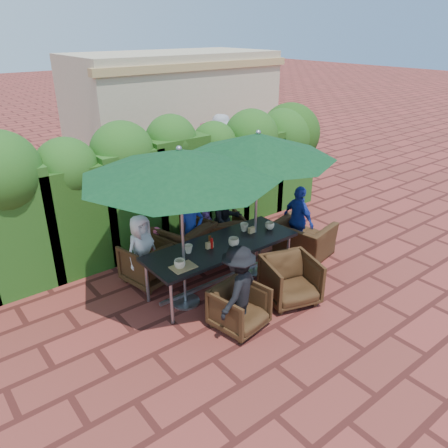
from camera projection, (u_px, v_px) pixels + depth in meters
ground at (227, 292)px, 7.01m from camera, size 80.00×80.00×0.00m
dining_table at (222, 249)px, 6.90m from camera, size 2.53×0.90×0.75m
umbrella_left at (180, 164)px, 5.82m from camera, size 2.76×2.76×2.46m
umbrella_right at (258, 146)px, 6.69m from camera, size 2.44×2.44×2.46m
chair_far_left at (149, 261)px, 7.15m from camera, size 0.87×0.83×0.77m
chair_far_mid at (185, 241)px, 7.68m from camera, size 1.04×1.01×0.86m
chair_far_right at (222, 232)px, 8.10m from camera, size 0.96×0.93×0.80m
chair_near_left at (239, 306)px, 6.05m from camera, size 0.77×0.73×0.69m
chair_near_right at (291, 278)px, 6.64m from camera, size 0.94×0.91×0.78m
chair_end_right at (303, 233)px, 8.00m from camera, size 0.82×1.08×0.85m
adult_far_left at (142, 250)px, 7.03m from camera, size 0.65×0.47×1.20m
adult_far_mid at (191, 231)px, 7.58m from camera, size 0.51×0.43×1.30m
adult_far_right at (227, 220)px, 7.97m from camera, size 0.65×0.43×1.30m
adult_near_left at (238, 290)px, 5.89m from camera, size 0.90×0.68×1.28m
adult_end_right at (298, 220)px, 7.98m from camera, size 0.46×0.80×1.29m
child_left at (159, 248)px, 7.56m from camera, size 0.28×0.23×0.77m
child_right at (207, 232)px, 7.97m from camera, size 0.38×0.33×0.91m
pedestrian_a at (167, 167)px, 10.42m from camera, size 1.60×1.09×1.62m
pedestrian_b at (207, 155)px, 11.23m from camera, size 0.96×0.84×1.71m
pedestrian_c at (221, 149)px, 11.61m from camera, size 1.10×1.25×1.81m
cup_a at (180, 264)px, 6.18m from camera, size 0.17×0.17×0.13m
cup_b at (188, 249)px, 6.60m from camera, size 0.14×0.14×0.13m
cup_c at (234, 242)px, 6.80m from camera, size 0.17×0.17×0.14m
cup_d at (244, 227)px, 7.30m from camera, size 0.14×0.14×0.13m
cup_e at (270, 226)px, 7.37m from camera, size 0.16×0.16×0.12m
ketchup_bottle at (212, 243)px, 6.72m from camera, size 0.04×0.04×0.17m
sauce_bottle at (210, 241)px, 6.81m from camera, size 0.04×0.04×0.17m
serving_tray at (183, 267)px, 6.21m from camera, size 0.35×0.25×0.02m
number_block_left at (209, 245)px, 6.75m from camera, size 0.12×0.06×0.10m
number_block_right at (252, 230)px, 7.24m from camera, size 0.12×0.06×0.10m
hedge_wall at (143, 177)px, 8.03m from camera, size 9.10×1.60×2.55m
building at (174, 108)px, 13.31m from camera, size 6.20×3.08×3.20m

